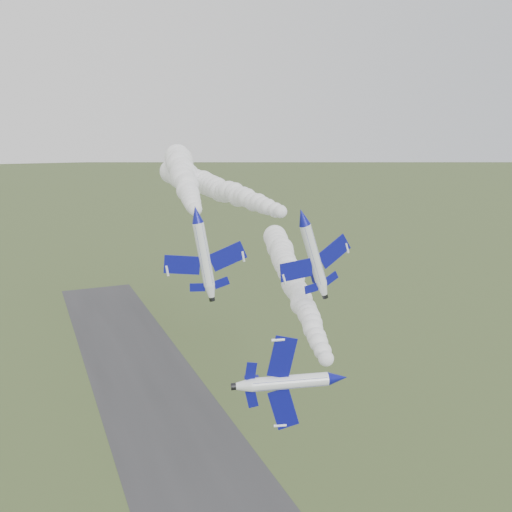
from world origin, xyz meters
The scene contains 7 objects.
runway centered at (0.00, 30.00, 0.02)m, with size 24.00×260.00×0.04m, color #303032.
jet_lead centered at (5.63, -0.73, 31.41)m, with size 5.84×12.09×10.14m.
smoke_trail_jet_lead centered at (16.76, 32.40, 32.76)m, with size 5.00×63.90×5.00m, color white, non-canonical shape.
jet_pair_left centered at (-3.98, 17.25, 46.85)m, with size 10.22×12.09×3.26m.
smoke_trail_jet_pair_left centered at (3.52, 49.14, 48.81)m, with size 5.59×60.27×5.59m, color white, non-canonical shape.
jet_pair_right centered at (9.71, 15.71, 45.93)m, with size 10.37×13.07×4.26m.
smoke_trail_jet_pair_right centered at (8.61, 47.29, 46.82)m, with size 5.22×56.81×5.22m, color white, non-canonical shape.
Camera 1 is at (-23.71, -48.45, 56.90)m, focal length 40.00 mm.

